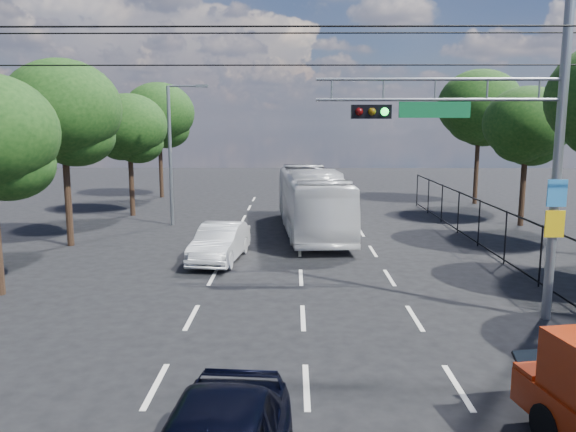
{
  "coord_description": "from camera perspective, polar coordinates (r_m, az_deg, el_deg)",
  "views": [
    {
      "loc": [
        -0.26,
        -6.43,
        5.15
      ],
      "look_at": [
        -0.4,
        7.84,
        2.8
      ],
      "focal_mm": 35.0,
      "sensor_mm": 36.0,
      "label": 1
    }
  ],
  "objects": [
    {
      "name": "lane_markings",
      "position": [
        21.07,
        1.25,
        -4.79
      ],
      "size": [
        6.12,
        38.0,
        0.01
      ],
      "color": "beige",
      "rests_on": "ground"
    },
    {
      "name": "signal_mast",
      "position": [
        15.45,
        21.88,
        9.03
      ],
      "size": [
        6.43,
        0.39,
        9.5
      ],
      "color": "slate",
      "rests_on": "ground"
    },
    {
      "name": "streetlight_left",
      "position": [
        29.09,
        -11.57,
        6.78
      ],
      "size": [
        2.09,
        0.22,
        7.08
      ],
      "color": "slate",
      "rests_on": "ground"
    },
    {
      "name": "utility_wires",
      "position": [
        15.41,
        1.59,
        17.12
      ],
      "size": [
        22.0,
        5.04,
        0.74
      ],
      "color": "black",
      "rests_on": "ground"
    },
    {
      "name": "fence_right",
      "position": [
        20.61,
        22.99,
        -2.93
      ],
      "size": [
        0.06,
        34.03,
        2.0
      ],
      "color": "black",
      "rests_on": "ground"
    },
    {
      "name": "tree_right_d",
      "position": [
        30.76,
        23.11,
        8.06
      ],
      "size": [
        4.32,
        4.32,
        7.02
      ],
      "color": "black",
      "rests_on": "ground"
    },
    {
      "name": "tree_right_e",
      "position": [
        38.35,
        18.89,
        10.03
      ],
      "size": [
        5.28,
        5.28,
        8.58
      ],
      "color": "black",
      "rests_on": "ground"
    },
    {
      "name": "tree_left_c",
      "position": [
        25.31,
        -21.84,
        9.24
      ],
      "size": [
        4.8,
        4.8,
        7.8
      ],
      "color": "black",
      "rests_on": "ground"
    },
    {
      "name": "tree_left_d",
      "position": [
        32.75,
        -15.79,
        8.24
      ],
      "size": [
        4.2,
        4.2,
        6.83
      ],
      "color": "black",
      "rests_on": "ground"
    },
    {
      "name": "tree_left_e",
      "position": [
        40.54,
        -12.93,
        9.65
      ],
      "size": [
        4.92,
        4.92,
        7.99
      ],
      "color": "black",
      "rests_on": "ground"
    },
    {
      "name": "white_bus",
      "position": [
        26.76,
        2.46,
        1.53
      ],
      "size": [
        3.4,
        11.04,
        3.03
      ],
      "primitive_type": "imported",
      "rotation": [
        0.0,
        0.0,
        0.08
      ],
      "color": "silver",
      "rests_on": "ground"
    },
    {
      "name": "white_van",
      "position": [
        21.43,
        -6.93,
        -2.7
      ],
      "size": [
        2.01,
        4.43,
        1.41
      ],
      "primitive_type": "imported",
      "rotation": [
        0.0,
        0.0,
        -0.12
      ],
      "color": "silver",
      "rests_on": "ground"
    }
  ]
}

